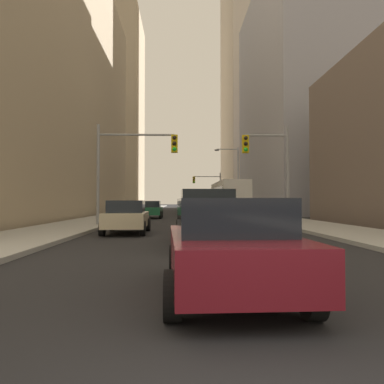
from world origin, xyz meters
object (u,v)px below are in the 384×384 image
object	(u,v)px
sedan_beige	(127,217)
sedan_green	(151,209)
pickup_truck_black	(209,218)
city_bus	(229,197)
sedan_blue	(214,207)
traffic_signal_far_right	(208,185)
sedan_maroon	(229,246)
traffic_signal_near_left	(133,157)
sedan_grey	(186,206)
traffic_signal_near_right	(268,159)

from	to	relation	value
sedan_beige	sedan_green	xyz separation A→B (m)	(-0.07, 16.56, 0.00)
sedan_beige	pickup_truck_black	bearing A→B (deg)	-55.25
city_bus	sedan_green	xyz separation A→B (m)	(-7.45, -4.49, -1.16)
sedan_blue	traffic_signal_far_right	distance (m)	14.07
sedan_maroon	city_bus	bearing A→B (deg)	82.79
sedan_maroon	sedan_beige	xyz separation A→B (m)	(-3.20, 11.93, 0.00)
traffic_signal_near_left	sedan_blue	bearing A→B (deg)	74.42
sedan_maroon	sedan_grey	distance (m)	48.68
pickup_truck_black	traffic_signal_near_right	size ratio (longest dim) A/B	0.91
sedan_maroon	sedan_green	xyz separation A→B (m)	(-3.28, 28.49, 0.00)
city_bus	sedan_grey	world-z (taller)	city_bus
city_bus	sedan_beige	world-z (taller)	city_bus
sedan_green	sedan_grey	world-z (taller)	same
city_bus	sedan_green	bearing A→B (deg)	-148.93
sedan_green	pickup_truck_black	bearing A→B (deg)	-80.81
city_bus	traffic_signal_near_left	bearing A→B (deg)	-115.43
sedan_beige	sedan_green	bearing A→B (deg)	90.25
city_bus	traffic_signal_near_right	distance (m)	16.25
city_bus	pickup_truck_black	bearing A→B (deg)	-98.71
city_bus	sedan_grey	distance (m)	16.26
sedan_blue	sedan_beige	bearing A→B (deg)	-102.56
city_bus	sedan_maroon	size ratio (longest dim) A/B	2.71
sedan_green	traffic_signal_near_left	distance (m)	12.09
sedan_beige	traffic_signal_far_right	distance (m)	44.02
traffic_signal_near_right	sedan_blue	bearing A→B (deg)	92.52
sedan_maroon	sedan_green	size ratio (longest dim) A/B	1.01
traffic_signal_near_right	traffic_signal_far_right	size ratio (longest dim) A/B	1.00
sedan_green	sedan_grey	distance (m)	20.48
city_bus	pickup_truck_black	size ratio (longest dim) A/B	2.11
sedan_maroon	traffic_signal_near_right	world-z (taller)	traffic_signal_near_right
pickup_truck_black	traffic_signal_near_right	distance (m)	11.16
sedan_beige	sedan_blue	size ratio (longest dim) A/B	1.00
pickup_truck_black	traffic_signal_near_left	xyz separation A→B (m)	(-3.68, 9.83, 3.15)
pickup_truck_black	sedan_green	xyz separation A→B (m)	(-3.47, 21.46, -0.16)
sedan_green	sedan_blue	bearing A→B (deg)	62.99
sedan_green	sedan_blue	size ratio (longest dim) A/B	0.99
sedan_beige	sedan_grey	world-z (taller)	same
traffic_signal_near_left	traffic_signal_near_right	size ratio (longest dim) A/B	1.00
pickup_truck_black	sedan_green	bearing A→B (deg)	99.19
sedan_maroon	sedan_green	world-z (taller)	same
sedan_grey	city_bus	bearing A→B (deg)	-75.56
sedan_green	traffic_signal_far_right	distance (m)	27.88
pickup_truck_black	traffic_signal_far_right	size ratio (longest dim) A/B	0.91
sedan_maroon	pickup_truck_black	bearing A→B (deg)	88.41
sedan_grey	sedan_blue	bearing A→B (deg)	-65.17
pickup_truck_black	traffic_signal_near_right	bearing A→B (deg)	66.38
sedan_maroon	sedan_grey	bearing A→B (deg)	89.85
city_bus	sedan_grey	bearing A→B (deg)	104.44
sedan_beige	traffic_signal_far_right	size ratio (longest dim) A/B	0.71
sedan_beige	traffic_signal_near_left	distance (m)	5.95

